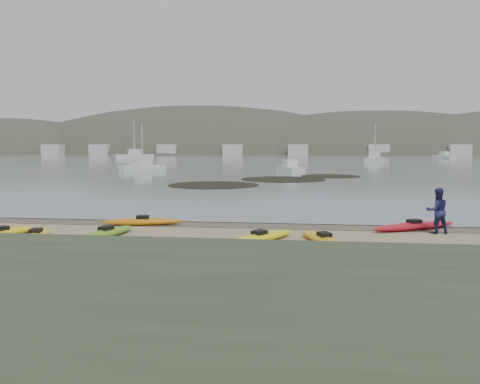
# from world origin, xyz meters

# --- Properties ---
(ground) EXTENTS (600.00, 600.00, 0.00)m
(ground) POSITION_xyz_m (0.00, 0.00, 0.00)
(ground) COLOR tan
(ground) RESTS_ON ground
(wet_sand) EXTENTS (60.00, 60.00, 0.00)m
(wet_sand) POSITION_xyz_m (0.00, -0.30, 0.00)
(wet_sand) COLOR brown
(wet_sand) RESTS_ON ground
(water) EXTENTS (1200.00, 1200.00, 0.00)m
(water) POSITION_xyz_m (0.00, 300.00, 0.01)
(water) COLOR slate
(water) RESTS_ON ground
(kayaks) EXTENTS (21.92, 7.44, 0.34)m
(kayaks) POSITION_xyz_m (0.22, -3.03, 0.17)
(kayaks) COLOR #67A821
(kayaks) RESTS_ON ground
(person_east) EXTENTS (1.03, 0.86, 1.92)m
(person_east) POSITION_xyz_m (8.57, -1.53, 0.96)
(person_east) COLOR navy
(person_east) RESTS_ON ground
(kelp_mats) EXTENTS (19.37, 21.68, 0.04)m
(kelp_mats) POSITION_xyz_m (0.29, 27.22, 0.03)
(kelp_mats) COLOR black
(kelp_mats) RESTS_ON water
(moored_boats) EXTENTS (91.88, 80.25, 1.40)m
(moored_boats) POSITION_xyz_m (-7.19, 85.98, 0.59)
(moored_boats) COLOR silver
(moored_boats) RESTS_ON ground
(far_hills) EXTENTS (550.00, 135.00, 80.00)m
(far_hills) POSITION_xyz_m (39.38, 193.97, -15.93)
(far_hills) COLOR #384235
(far_hills) RESTS_ON ground
(far_town) EXTENTS (199.00, 5.00, 4.00)m
(far_town) POSITION_xyz_m (6.00, 145.00, 2.00)
(far_town) COLOR beige
(far_town) RESTS_ON ground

